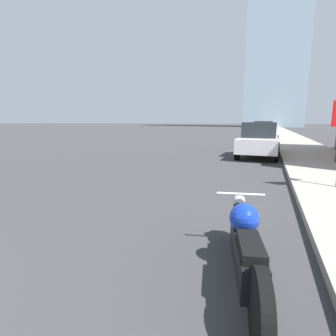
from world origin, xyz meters
TOP-DOWN VIEW (x-y plane):
  - sidewalk at (6.18, 40.00)m, footprint 2.99×240.00m
  - distant_tower at (5.26, 94.12)m, footprint 17.26×17.26m
  - motorcycle at (3.86, 3.83)m, footprint 0.73×2.32m
  - parked_car_white at (3.67, 14.62)m, footprint 1.99×4.44m
  - parked_car_black at (3.61, 24.78)m, footprint 1.97×3.92m
  - parked_car_blue at (3.47, 35.69)m, footprint 1.88×4.10m
  - parked_car_red at (3.42, 47.27)m, footprint 1.96×4.05m
  - parked_car_green at (3.51, 58.48)m, footprint 2.26×4.35m

SIDE VIEW (x-z plane):
  - sidewalk at x=6.18m, z-range 0.00..0.15m
  - motorcycle at x=3.86m, z-range 0.00..0.80m
  - parked_car_green at x=3.51m, z-range -0.01..1.68m
  - parked_car_white at x=3.67m, z-range -0.01..1.68m
  - parked_car_blue at x=3.47m, z-range 0.00..1.70m
  - parked_car_red at x=3.42m, z-range 0.00..1.71m
  - parked_car_black at x=3.61m, z-range -0.01..1.73m
  - distant_tower at x=5.26m, z-range 0.00..72.47m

